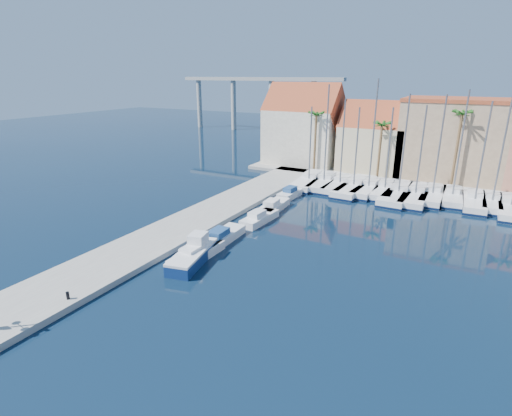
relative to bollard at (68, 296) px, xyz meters
The scene contains 30 objects.
ground 7.27m from the bollard, 19.96° to the left, with size 260.00×260.00×0.00m, color black.
quay_west 16.13m from the bollard, 97.87° to the left, with size 6.00×77.00×0.50m, color gray.
shore_north 53.19m from the bollard, 71.59° to the left, with size 54.00×16.00×0.50m, color gray.
bollard is the anchor object (origin of this frame).
fishing_boat 10.21m from the bollard, 70.64° to the left, with size 3.35×6.50×2.17m.
motorboat_west_0 10.66m from the bollard, 72.01° to the left, with size 1.93×5.95×1.40m.
motorboat_west_1 14.72m from the bollard, 77.97° to the left, with size 2.12×6.06×1.40m.
motorboat_west_2 21.07m from the bollard, 79.84° to the left, with size 2.09×5.53×1.40m.
motorboat_west_3 25.22m from the bollard, 82.58° to the left, with size 2.16×5.88×1.40m.
motorboat_west_4 31.41m from the bollard, 84.86° to the left, with size 2.05×5.43×1.40m.
sailboat_0 38.33m from the bollard, 86.05° to the left, with size 3.65×11.29×11.03m.
sailboat_1 38.89m from the bollard, 82.94° to the left, with size 3.37×10.66×13.93m.
sailboat_2 39.02m from the bollard, 79.30° to the left, with size 2.93×10.18×12.18m.
sailboat_3 39.27m from the bollard, 76.36° to the left, with size 3.54×11.70×11.19m.
sailboat_4 39.87m from the bollard, 73.60° to the left, with size 3.29×9.82×14.71m.
sailboat_5 40.75m from the bollard, 71.02° to the left, with size 3.12×9.74×11.30m.
sailboat_6 40.69m from the bollard, 68.01° to the left, with size 3.55×11.92×13.02m.
sailboat_7 41.71m from the bollard, 65.65° to the left, with size 3.11×11.40×11.75m.
sailboat_8 43.38m from the bollard, 63.86° to the left, with size 2.58×9.62×12.99m.
sailboat_9 44.76m from the bollard, 61.54° to the left, with size 2.85×8.67×13.54m.
sailboat_10 45.32m from the bollard, 58.27° to the left, with size 2.86×9.37×12.37m.
sailboat_11 46.63m from the bollard, 56.57° to the left, with size 2.20×8.17×14.69m.
sailboat_12 47.00m from the bollard, 54.07° to the left, with size 2.76×10.28×11.03m.
building_0 49.90m from the bollard, 93.71° to the left, with size 12.30×9.00×13.50m.
building_1 50.45m from the bollard, 79.92° to the left, with size 10.30×8.00×11.00m.
building_2 54.49m from the bollard, 68.58° to the left, with size 14.20×10.20×11.50m.
palm_0 45.24m from the bollard, 88.98° to the left, with size 2.60×2.60×10.15m.
palm_1 46.35m from the bollard, 76.36° to the left, with size 2.60×2.60×9.15m.
palm_2 49.95m from the bollard, 64.94° to the left, with size 2.60×2.60×11.15m.
viaduct 90.92m from the bollard, 110.91° to the left, with size 48.00×2.20×14.45m.
Camera 1 is at (16.14, -17.24, 15.18)m, focal length 28.00 mm.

